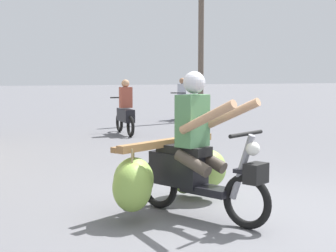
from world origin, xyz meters
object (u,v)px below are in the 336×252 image
at_px(motorbike_main_loaded, 181,167).
at_px(motorbike_distant_ahead_right, 125,112).
at_px(motorbike_distant_ahead_left, 182,103).
at_px(utility_pole, 201,33).

relative_size(motorbike_main_loaded, motorbike_distant_ahead_right, 1.22).
xyz_separation_m(motorbike_distant_ahead_left, motorbike_distant_ahead_right, (-2.85, -3.34, 0.00)).
bearing_deg(motorbike_distant_ahead_left, motorbike_distant_ahead_right, -130.44).
relative_size(motorbike_distant_ahead_right, utility_pole, 0.28).
distance_m(motorbike_main_loaded, utility_pole, 10.98).
height_order(motorbike_distant_ahead_left, motorbike_distant_ahead_right, same).
bearing_deg(motorbike_distant_ahead_right, motorbike_main_loaded, -99.95).
bearing_deg(utility_pole, motorbike_distant_ahead_left, 120.54).
bearing_deg(utility_pole, motorbike_distant_ahead_right, -140.34).
bearing_deg(motorbike_main_loaded, utility_pole, 65.34).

